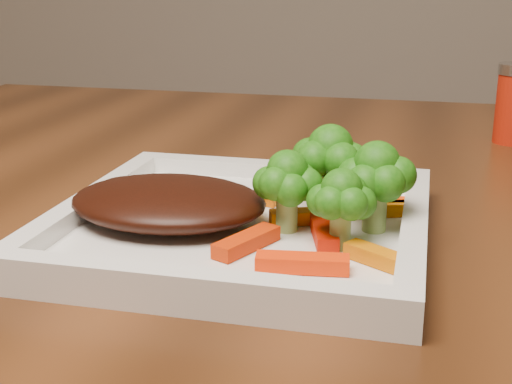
# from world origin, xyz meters

# --- Properties ---
(plate) EXTENTS (0.27, 0.27, 0.01)m
(plate) POSITION_xyz_m (-0.14, -0.24, 0.76)
(plate) COLOR white
(plate) RESTS_ON dining_table
(steak) EXTENTS (0.15, 0.12, 0.03)m
(steak) POSITION_xyz_m (-0.20, -0.25, 0.78)
(steak) COLOR black
(steak) RESTS_ON plate
(broccoli_0) EXTENTS (0.08, 0.08, 0.07)m
(broccoli_0) POSITION_xyz_m (-0.08, -0.21, 0.80)
(broccoli_0) COLOR #176A11
(broccoli_0) RESTS_ON plate
(broccoli_1) EXTENTS (0.08, 0.08, 0.06)m
(broccoli_1) POSITION_xyz_m (-0.04, -0.24, 0.79)
(broccoli_1) COLOR #2C6510
(broccoli_1) RESTS_ON plate
(broccoli_2) EXTENTS (0.06, 0.06, 0.06)m
(broccoli_2) POSITION_xyz_m (-0.06, -0.28, 0.79)
(broccoli_2) COLOR #146210
(broccoli_2) RESTS_ON plate
(broccoli_3) EXTENTS (0.06, 0.06, 0.06)m
(broccoli_3) POSITION_xyz_m (-0.10, -0.25, 0.79)
(broccoli_3) COLOR #155F0F
(broccoli_3) RESTS_ON plate
(carrot_0) EXTENTS (0.06, 0.02, 0.01)m
(carrot_0) POSITION_xyz_m (-0.08, -0.32, 0.77)
(carrot_0) COLOR #FF3004
(carrot_0) RESTS_ON plate
(carrot_1) EXTENTS (0.05, 0.04, 0.01)m
(carrot_1) POSITION_xyz_m (-0.03, -0.30, 0.77)
(carrot_1) COLOR #D06903
(carrot_1) RESTS_ON plate
(carrot_2) EXTENTS (0.04, 0.06, 0.01)m
(carrot_2) POSITION_xyz_m (-0.12, -0.30, 0.77)
(carrot_2) COLOR red
(carrot_2) RESTS_ON plate
(carrot_3) EXTENTS (0.06, 0.03, 0.01)m
(carrot_3) POSITION_xyz_m (-0.04, -0.19, 0.77)
(carrot_3) COLOR #FF3F04
(carrot_3) RESTS_ON plate
(carrot_4) EXTENTS (0.03, 0.06, 0.01)m
(carrot_4) POSITION_xyz_m (-0.12, -0.18, 0.77)
(carrot_4) COLOR #E35C03
(carrot_4) RESTS_ON plate
(carrot_5) EXTENTS (0.03, 0.06, 0.01)m
(carrot_5) POSITION_xyz_m (-0.08, -0.26, 0.77)
(carrot_5) COLOR red
(carrot_5) RESTS_ON plate
(carrot_6) EXTENTS (0.05, 0.03, 0.01)m
(carrot_6) POSITION_xyz_m (-0.09, -0.23, 0.77)
(carrot_6) COLOR #F36303
(carrot_6) RESTS_ON plate
(carrot_7) EXTENTS (0.05, 0.03, 0.01)m
(carrot_7) POSITION_xyz_m (-0.04, -0.20, 0.77)
(carrot_7) COLOR orange
(carrot_7) RESTS_ON plate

